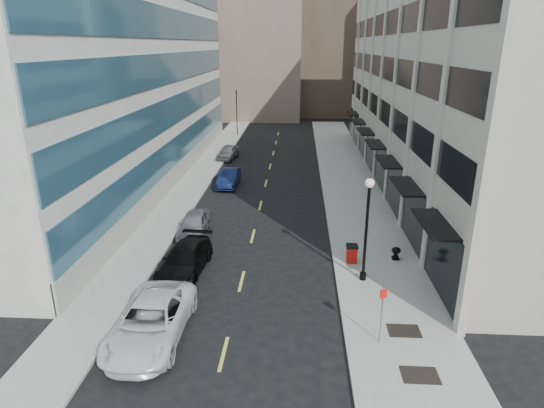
# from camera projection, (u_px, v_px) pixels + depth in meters

# --- Properties ---
(ground) EXTENTS (160.00, 160.00, 0.00)m
(ground) POSITION_uv_depth(u_px,v_px,m) (215.00, 389.00, 16.57)
(ground) COLOR black
(ground) RESTS_ON ground
(sidewalk_right) EXTENTS (5.00, 80.00, 0.15)m
(sidewalk_right) POSITION_uv_depth(u_px,v_px,m) (357.00, 206.00, 34.95)
(sidewalk_right) COLOR gray
(sidewalk_right) RESTS_ON ground
(sidewalk_left) EXTENTS (3.00, 80.00, 0.15)m
(sidewalk_left) POSITION_uv_depth(u_px,v_px,m) (178.00, 203.00, 35.73)
(sidewalk_left) COLOR gray
(sidewalk_left) RESTS_ON ground
(building_right) EXTENTS (15.30, 46.50, 18.25)m
(building_right) POSITION_uv_depth(u_px,v_px,m) (468.00, 81.00, 38.04)
(building_right) COLOR #BBB49E
(building_right) RESTS_ON ground
(building_left) EXTENTS (16.14, 46.00, 20.00)m
(building_left) POSITION_uv_depth(u_px,v_px,m) (84.00, 67.00, 39.55)
(building_left) COLOR white
(building_left) RESTS_ON ground
(skyline_tan_near) EXTENTS (14.00, 18.00, 28.00)m
(skyline_tan_near) POSITION_uv_depth(u_px,v_px,m) (260.00, 31.00, 76.14)
(skyline_tan_near) COLOR #7C6351
(skyline_tan_near) RESTS_ON ground
(skyline_brown) EXTENTS (12.00, 16.00, 34.00)m
(skyline_brown) POSITION_uv_depth(u_px,v_px,m) (331.00, 13.00, 78.24)
(skyline_brown) COLOR brown
(skyline_brown) RESTS_ON ground
(skyline_tan_far) EXTENTS (12.00, 14.00, 22.00)m
(skyline_tan_far) POSITION_uv_depth(u_px,v_px,m) (212.00, 49.00, 87.11)
(skyline_tan_far) COLOR #7C6351
(skyline_tan_far) RESTS_ON ground
(skyline_stone) EXTENTS (10.00, 14.00, 20.00)m
(skyline_stone) POSITION_uv_depth(u_px,v_px,m) (393.00, 56.00, 74.36)
(skyline_stone) COLOR #BBB49E
(skyline_stone) RESTS_ON ground
(grate_mid) EXTENTS (1.40, 1.00, 0.01)m
(grate_mid) POSITION_uv_depth(u_px,v_px,m) (420.00, 375.00, 17.03)
(grate_mid) COLOR black
(grate_mid) RESTS_ON sidewalk_right
(grate_far) EXTENTS (1.40, 1.00, 0.01)m
(grate_far) POSITION_uv_depth(u_px,v_px,m) (404.00, 331.00, 19.67)
(grate_far) COLOR black
(grate_far) RESTS_ON sidewalk_right
(road_centerline) EXTENTS (0.15, 68.20, 0.01)m
(road_centerline) POSITION_uv_depth(u_px,v_px,m) (257.00, 219.00, 32.57)
(road_centerline) COLOR #D8CC4C
(road_centerline) RESTS_ON ground
(traffic_signal) EXTENTS (0.66, 0.66, 6.98)m
(traffic_signal) POSITION_uv_depth(u_px,v_px,m) (236.00, 93.00, 60.15)
(traffic_signal) COLOR black
(traffic_signal) RESTS_ON ground
(car_white_van) EXTENTS (2.84, 6.07, 1.68)m
(car_white_van) POSITION_uv_depth(u_px,v_px,m) (151.00, 321.00, 19.16)
(car_white_van) COLOR white
(car_white_van) RESTS_ON ground
(car_black_pickup) EXTENTS (2.53, 5.37, 1.51)m
(car_black_pickup) POSITION_uv_depth(u_px,v_px,m) (185.00, 260.00, 24.82)
(car_black_pickup) COLOR black
(car_black_pickup) RESTS_ON ground
(car_silver_sedan) EXTENTS (1.89, 4.44, 1.50)m
(car_silver_sedan) POSITION_uv_depth(u_px,v_px,m) (194.00, 224.00, 29.71)
(car_silver_sedan) COLOR gray
(car_silver_sedan) RESTS_ON ground
(car_blue_sedan) EXTENTS (1.64, 4.57, 1.50)m
(car_blue_sedan) POSITION_uv_depth(u_px,v_px,m) (229.00, 178.00, 40.02)
(car_blue_sedan) COLOR #121D43
(car_blue_sedan) RESTS_ON ground
(car_grey_sedan) EXTENTS (2.27, 4.52, 1.48)m
(car_grey_sedan) POSITION_uv_depth(u_px,v_px,m) (228.00, 152.00, 49.53)
(car_grey_sedan) COLOR gray
(car_grey_sedan) RESTS_ON ground
(trash_bin) EXTENTS (0.65, 0.73, 1.05)m
(trash_bin) POSITION_uv_depth(u_px,v_px,m) (352.00, 253.00, 25.71)
(trash_bin) COLOR #B5120C
(trash_bin) RESTS_ON sidewalk_right
(lamppost) EXTENTS (0.47, 0.47, 5.67)m
(lamppost) POSITION_uv_depth(u_px,v_px,m) (367.00, 221.00, 22.88)
(lamppost) COLOR black
(lamppost) RESTS_ON sidewalk_right
(sign_post) EXTENTS (0.30, 0.13, 2.66)m
(sign_post) POSITION_uv_depth(u_px,v_px,m) (382.00, 306.00, 18.41)
(sign_post) COLOR slate
(sign_post) RESTS_ON sidewalk_right
(urn_planter) EXTENTS (0.53, 0.53, 0.73)m
(urn_planter) POSITION_uv_depth(u_px,v_px,m) (396.00, 252.00, 26.10)
(urn_planter) COLOR black
(urn_planter) RESTS_ON sidewalk_right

